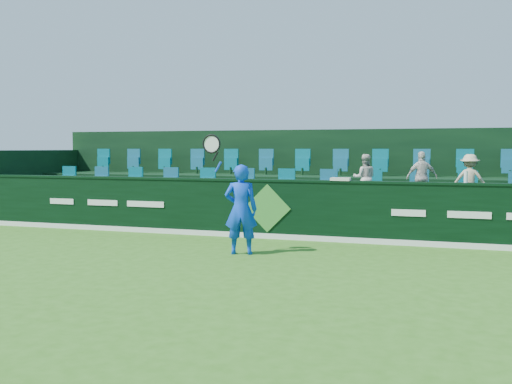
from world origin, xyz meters
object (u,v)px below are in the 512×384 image
(tennis_player, at_px, (241,209))
(spectator_right, at_px, (470,179))
(spectator_left, at_px, (365,178))
(drinks_bottle, at_px, (466,177))
(towel, at_px, (341,179))
(spectator_middle, at_px, (422,177))

(tennis_player, relative_size, spectator_right, 2.13)
(spectator_left, bearing_deg, tennis_player, 47.60)
(tennis_player, relative_size, drinks_bottle, 9.81)
(towel, bearing_deg, spectator_left, 71.01)
(spectator_middle, distance_m, towel, 2.02)
(spectator_middle, relative_size, towel, 2.82)
(tennis_player, xyz_separation_m, spectator_middle, (3.28, 3.18, 0.50))
(spectator_left, xyz_separation_m, drinks_bottle, (2.19, -1.12, 0.11))
(tennis_player, height_order, spectator_middle, tennis_player)
(tennis_player, bearing_deg, drinks_bottle, 26.26)
(spectator_left, relative_size, spectator_middle, 0.94)
(spectator_middle, height_order, drinks_bottle, spectator_middle)
(tennis_player, distance_m, towel, 2.66)
(spectator_right, bearing_deg, spectator_middle, 1.74)
(towel, relative_size, drinks_bottle, 1.72)
(spectator_right, distance_m, drinks_bottle, 1.13)
(spectator_right, bearing_deg, tennis_player, 38.19)
(spectator_right, bearing_deg, spectator_left, 1.74)
(spectator_left, bearing_deg, spectator_right, 169.57)
(tennis_player, xyz_separation_m, spectator_right, (4.31, 3.18, 0.47))
(tennis_player, distance_m, spectator_middle, 4.60)
(spectator_right, xyz_separation_m, towel, (-2.71, -1.12, 0.02))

